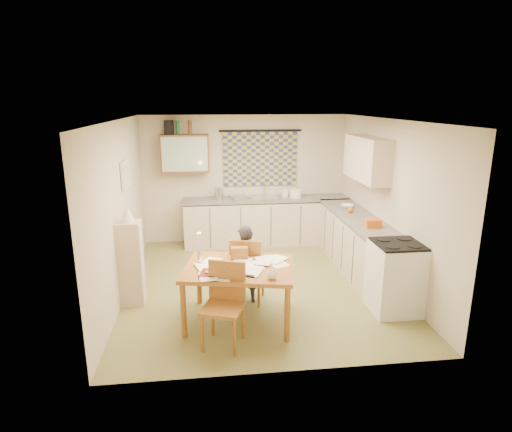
{
  "coord_description": "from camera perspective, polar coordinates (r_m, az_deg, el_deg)",
  "views": [
    {
      "loc": [
        -0.78,
        -6.11,
        2.77
      ],
      "look_at": [
        -0.03,
        0.2,
        1.04
      ],
      "focal_mm": 30.0,
      "sensor_mm": 36.0,
      "label": 1
    }
  ],
  "objects": [
    {
      "name": "candle",
      "position": [
        5.46,
        -7.78,
        -3.4
      ],
      "size": [
        0.03,
        0.03,
        0.22
      ],
      "primitive_type": "cylinder",
      "rotation": [
        0.0,
        0.0,
        -0.4
      ],
      "color": "white",
      "rests_on": "dining_table"
    },
    {
      "name": "bottle_green",
      "position": [
        8.22,
        -10.41,
        11.55
      ],
      "size": [
        0.08,
        0.08,
        0.26
      ],
      "primitive_type": "cylinder",
      "rotation": [
        0.0,
        0.0,
        0.11
      ],
      "color": "#195926",
      "rests_on": "wall_cabinet"
    },
    {
      "name": "chair_far",
      "position": [
        6.1,
        -1.11,
        -8.69
      ],
      "size": [
        0.54,
        0.54,
        0.96
      ],
      "rotation": [
        0.0,
        0.0,
        2.85
      ],
      "color": "brown",
      "rests_on": "floor"
    },
    {
      "name": "wall_cabinet",
      "position": [
        8.25,
        -9.45,
        8.26
      ],
      "size": [
        0.9,
        0.34,
        0.7
      ],
      "primitive_type": "cube",
      "color": "#5B3317",
      "rests_on": "wall_back"
    },
    {
      "name": "candle_holder",
      "position": [
        5.5,
        -7.49,
        -5.45
      ],
      "size": [
        0.08,
        0.08,
        0.18
      ],
      "primitive_type": "cylinder",
      "rotation": [
        0.0,
        0.0,
        -0.35
      ],
      "color": "silver",
      "rests_on": "dining_table"
    },
    {
      "name": "wall_left",
      "position": [
        6.41,
        -17.68,
        0.77
      ],
      "size": [
        0.02,
        4.5,
        2.5
      ],
      "primitive_type": "cube",
      "color": "beige",
      "rests_on": "floor"
    },
    {
      "name": "ceiling",
      "position": [
        6.16,
        0.46,
        12.8
      ],
      "size": [
        4.0,
        4.5,
        0.02
      ],
      "primitive_type": "cube",
      "color": "white",
      "rests_on": "floor"
    },
    {
      "name": "person",
      "position": [
        5.98,
        -1.48,
        -6.42
      ],
      "size": [
        0.45,
        0.32,
        1.13
      ],
      "primitive_type": "imported",
      "rotation": [
        0.0,
        0.0,
        3.08
      ],
      "color": "black",
      "rests_on": "floor"
    },
    {
      "name": "mug",
      "position": [
        5.03,
        2.11,
        -7.87
      ],
      "size": [
        0.2,
        0.2,
        0.09
      ],
      "primitive_type": "imported",
      "rotation": [
        0.0,
        0.0,
        -0.38
      ],
      "color": "white",
      "rests_on": "dining_table"
    },
    {
      "name": "floor",
      "position": [
        6.75,
        0.42,
        -9.09
      ],
      "size": [
        4.0,
        4.5,
        0.02
      ],
      "primitive_type": "cube",
      "color": "olive",
      "rests_on": "ground"
    },
    {
      "name": "shelf_stand",
      "position": [
        6.18,
        -16.33,
        -6.04
      ],
      "size": [
        0.32,
        0.3,
        1.19
      ],
      "primitive_type": "cube",
      "color": "#C1AA90",
      "rests_on": "floor"
    },
    {
      "name": "counter_right",
      "position": [
        7.22,
        13.71,
        -3.98
      ],
      "size": [
        0.62,
        2.95,
        0.92
      ],
      "color": "#C1AA90",
      "rests_on": "floor"
    },
    {
      "name": "orange_bag",
      "position": [
        6.66,
        15.33,
        -0.94
      ],
      "size": [
        0.23,
        0.18,
        0.12
      ],
      "primitive_type": "cube",
      "rotation": [
        0.0,
        0.0,
        -0.09
      ],
      "color": "#CD580D",
      "rests_on": "counter_right"
    },
    {
      "name": "tap",
      "position": [
        8.49,
        1.21,
        3.59
      ],
      "size": [
        0.03,
        0.03,
        0.28
      ],
      "primitive_type": "cylinder",
      "rotation": [
        0.0,
        0.0,
        0.11
      ],
      "color": "silver",
      "rests_on": "counter_back"
    },
    {
      "name": "print_canvas",
      "position": [
        6.7,
        -16.83,
        5.37
      ],
      "size": [
        0.01,
        0.42,
        0.32
      ],
      "primitive_type": "cube",
      "color": "silver",
      "rests_on": "wall_left"
    },
    {
      "name": "kettle",
      "position": [
        8.24,
        -5.0,
        3.04
      ],
      "size": [
        0.2,
        0.2,
        0.24
      ],
      "primitive_type": "cylinder",
      "rotation": [
        0.0,
        0.0,
        0.1
      ],
      "color": "silver",
      "rests_on": "counter_back"
    },
    {
      "name": "magazine",
      "position": [
        5.22,
        -7.42,
        -7.55
      ],
      "size": [
        0.31,
        0.35,
        0.02
      ],
      "primitive_type": "imported",
      "rotation": [
        0.0,
        0.0,
        -0.22
      ],
      "color": "maroon",
      "rests_on": "dining_table"
    },
    {
      "name": "soap_bottle",
      "position": [
        8.43,
        3.85,
        3.22
      ],
      "size": [
        0.16,
        0.16,
        0.2
      ],
      "primitive_type": "imported",
      "rotation": [
        0.0,
        0.0,
        0.41
      ],
      "color": "white",
      "rests_on": "counter_back"
    },
    {
      "name": "window_blind",
      "position": [
        8.47,
        0.56,
        7.61
      ],
      "size": [
        1.45,
        0.03,
        1.05
      ],
      "primitive_type": "cube",
      "color": "navy",
      "rests_on": "wall_back"
    },
    {
      "name": "dining_table",
      "position": [
        5.56,
        -2.25,
        -10.28
      ],
      "size": [
        1.53,
        1.27,
        0.75
      ],
      "rotation": [
        0.0,
        0.0,
        -0.19
      ],
      "color": "brown",
      "rests_on": "floor"
    },
    {
      "name": "fruit_orange",
      "position": [
        7.42,
        12.51,
        0.81
      ],
      "size": [
        0.1,
        0.1,
        0.1
      ],
      "primitive_type": "sphere",
      "color": "#CD580D",
      "rests_on": "counter_right"
    },
    {
      "name": "sink",
      "position": [
        8.35,
        1.18,
        2.13
      ],
      "size": [
        0.61,
        0.53,
        0.1
      ],
      "primitive_type": "cube",
      "rotation": [
        0.0,
        0.0,
        0.16
      ],
      "color": "silver",
      "rests_on": "counter_back"
    },
    {
      "name": "dish_rack",
      "position": [
        8.28,
        -2.18,
        2.51
      ],
      "size": [
        0.43,
        0.41,
        0.06
      ],
      "primitive_type": "cube",
      "rotation": [
        0.0,
        0.0,
        0.37
      ],
      "color": "silver",
      "rests_on": "counter_back"
    },
    {
      "name": "bottle_brown",
      "position": [
        8.2,
        -8.81,
        11.62
      ],
      "size": [
        0.09,
        0.09,
        0.26
      ],
      "primitive_type": "cylinder",
      "rotation": [
        0.0,
        0.0,
        -0.3
      ],
      "color": "#5B3317",
      "rests_on": "wall_cabinet"
    },
    {
      "name": "orange_box",
      "position": [
        5.17,
        -6.1,
        -7.61
      ],
      "size": [
        0.14,
        0.13,
        0.04
      ],
      "primitive_type": "cube",
      "rotation": [
        0.0,
        0.0,
        -0.52
      ],
      "color": "#CD580D",
      "rests_on": "dining_table"
    },
    {
      "name": "wall_right",
      "position": [
        6.88,
        17.29,
        1.76
      ],
      "size": [
        0.02,
        4.5,
        2.5
      ],
      "primitive_type": "cube",
      "color": "beige",
      "rests_on": "floor"
    },
    {
      "name": "counter_back",
      "position": [
        8.47,
        1.69,
        -0.68
      ],
      "size": [
        3.3,
        0.62,
        0.92
      ],
      "color": "#C1AA90",
      "rests_on": "floor"
    },
    {
      "name": "book",
      "position": [
        5.37,
        -6.95,
        -6.87
      ],
      "size": [
        0.35,
        0.37,
        0.02
      ],
      "primitive_type": "imported",
      "rotation": [
        0.0,
        0.0,
        -0.41
      ],
      "color": "#CD580D",
      "rests_on": "dining_table"
    },
    {
      "name": "stove",
      "position": [
        6.06,
        18.09,
        -7.77
      ],
      "size": [
        0.62,
        0.62,
        0.97
      ],
      "color": "white",
      "rests_on": "floor"
    },
    {
      "name": "bowl",
      "position": [
        7.76,
        12.03,
        1.29
      ],
      "size": [
        0.38,
        0.38,
        0.06
      ],
      "primitive_type": "imported",
      "rotation": [
        0.0,
        0.0,
        -0.36
      ],
      "color": "white",
      "rests_on": "counter_right"
    },
    {
      "name": "eyeglasses",
      "position": [
        5.1,
        -0.91,
        -8.01
      ],
      "size": [
        0.14,
        0.1,
        0.02
      ],
      "primitive_type": "cube",
      "rotation": [
        0.0,
        0.0,
        -0.51
      ],
      "color": "black",
      "rests_on": "dining_table"
    },
    {
      "name": "mixing_bowl",
      "position": [
        8.43,
        5.33,
        3.03
      ],
      "size": [
        0.3,
        0.3,
        0.16
      ],
      "primitive_type": "cylinder",
      "rotation": [
        0.0,
        0.0,
        0.32
      ],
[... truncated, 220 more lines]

